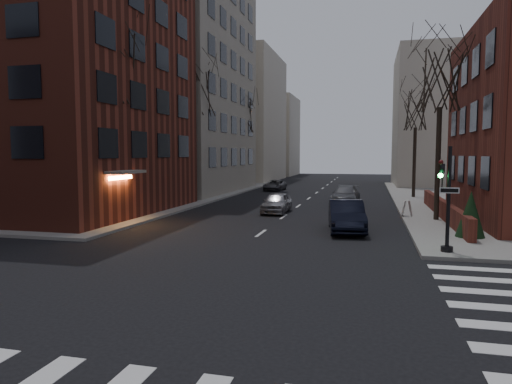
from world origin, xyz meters
TOP-DOWN VIEW (x-y plane):
  - ground at (0.00, 0.00)m, footprint 160.00×160.00m
  - sidewalk_far_left at (-29.00, 30.00)m, footprint 44.00×44.00m
  - building_left_brick at (-15.50, 16.50)m, footprint 15.00×15.00m
  - building_left_tan at (-17.00, 34.00)m, footprint 18.00×18.00m
  - low_wall_right at (9.30, 19.00)m, footprint 0.35×16.00m
  - building_distant_la at (-15.00, 55.00)m, footprint 14.00×16.00m
  - building_distant_ra at (15.00, 50.00)m, footprint 14.00×14.00m
  - building_distant_lb at (-13.00, 72.00)m, footprint 10.00×12.00m
  - traffic_signal at (7.94, 8.99)m, footprint 0.76×0.44m
  - tree_left_a at (-8.80, 14.00)m, footprint 4.18×4.18m
  - tree_left_b at (-8.80, 26.00)m, footprint 4.40×4.40m
  - tree_left_c at (-8.80, 40.00)m, footprint 3.96×3.96m
  - tree_right_a at (8.80, 18.00)m, footprint 3.96×3.96m
  - tree_right_b at (8.80, 32.00)m, footprint 3.74×3.74m
  - streetlamp_near at (-8.20, 22.00)m, footprint 0.36×0.36m
  - streetlamp_far at (-8.20, 42.00)m, footprint 0.36×0.36m
  - parked_sedan at (4.00, 13.60)m, footprint 2.19×4.88m
  - car_lane_silver at (-0.80, 19.79)m, footprint 1.60×3.95m
  - car_lane_gray at (3.32, 26.26)m, footprint 2.22×4.91m
  - car_lane_far at (-4.61, 37.65)m, footprint 1.98×4.06m
  - sandwich_board at (7.30, 19.05)m, footprint 0.54×0.66m
  - evergreen_shrub at (9.50, 12.54)m, footprint 1.59×1.59m

SIDE VIEW (x-z plane):
  - ground at x=0.00m, z-range 0.00..0.00m
  - sidewalk_far_left at x=-29.00m, z-range 0.00..0.15m
  - car_lane_far at x=-4.61m, z-range 0.00..1.11m
  - sandwich_board at x=7.30m, z-range 0.15..1.07m
  - low_wall_right at x=9.30m, z-range 0.15..1.15m
  - car_lane_silver at x=-0.80m, z-range 0.00..1.35m
  - car_lane_gray at x=3.32m, z-range 0.00..1.40m
  - parked_sedan at x=4.00m, z-range 0.00..1.55m
  - evergreen_shrub at x=9.50m, z-range 0.15..2.23m
  - traffic_signal at x=7.94m, z-range -0.09..3.91m
  - streetlamp_near at x=-8.20m, z-range 1.10..7.38m
  - streetlamp_far at x=-8.20m, z-range 1.10..7.38m
  - building_distant_lb at x=-13.00m, z-range 0.00..14.00m
  - tree_right_b at x=8.80m, z-range 3.00..12.18m
  - building_distant_ra at x=15.00m, z-range 0.00..16.00m
  - tree_left_c at x=-8.80m, z-range 3.17..12.89m
  - tree_right_a at x=8.80m, z-range 3.17..12.89m
  - tree_left_a at x=-8.80m, z-range 3.34..13.60m
  - tree_left_b at x=-8.80m, z-range 3.51..14.31m
  - building_left_brick at x=-15.50m, z-range 0.00..18.00m
  - building_distant_la at x=-15.00m, z-range 0.00..18.00m
  - building_left_tan at x=-17.00m, z-range 0.00..28.00m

